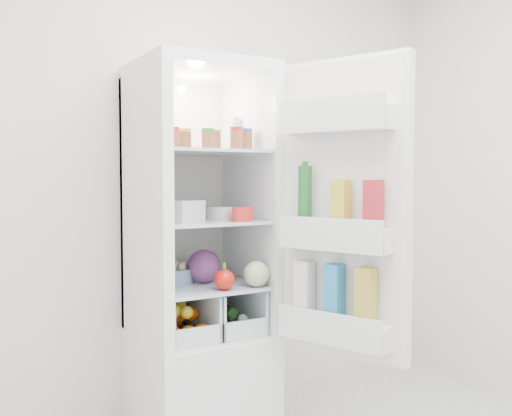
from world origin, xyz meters
TOP-DOWN VIEW (x-y plane):
  - room_walls at (0.00, 0.00)m, footprint 3.02×3.02m
  - refrigerator at (-0.20, 1.25)m, footprint 0.60×0.60m
  - shelf_low at (-0.20, 1.19)m, footprint 0.49×0.53m
  - shelf_mid at (-0.20, 1.19)m, footprint 0.49×0.53m
  - shelf_top at (-0.20, 1.19)m, footprint 0.49×0.53m
  - crisper_left at (-0.32, 1.19)m, footprint 0.23×0.46m
  - crisper_right at (-0.08, 1.19)m, footprint 0.23×0.46m
  - condiment_jars at (-0.20, 1.07)m, footprint 0.46×0.16m
  - squeeze_bottle at (0.01, 1.24)m, footprint 0.06×0.06m
  - tub_white at (-0.31, 1.14)m, footprint 0.19×0.19m
  - tub_cream at (-0.12, 1.11)m, footprint 0.13×0.13m
  - tin_red at (-0.08, 0.99)m, footprint 0.12×0.12m
  - red_cabbage at (-0.19, 1.19)m, footprint 0.16×0.16m
  - bell_pepper at (-0.18, 0.98)m, footprint 0.10×0.10m
  - mushroom_bowl at (-0.30, 1.25)m, footprint 0.20×0.20m
  - salad_bag at (-0.02, 0.97)m, footprint 0.12×0.12m
  - citrus_pile at (-0.32, 1.17)m, footprint 0.20×0.31m
  - veg_pile at (-0.07, 1.18)m, footprint 0.16×0.30m
  - fridge_door at (0.21, 0.63)m, footprint 0.36×0.58m

SIDE VIEW (x-z plane):
  - veg_pile at x=-0.07m, z-range 0.51..0.61m
  - citrus_pile at x=-0.32m, z-range 0.51..0.66m
  - crisper_left at x=-0.32m, z-range 0.50..0.72m
  - crisper_right at x=-0.08m, z-range 0.50..0.72m
  - refrigerator at x=-0.20m, z-range -0.23..1.57m
  - shelf_low at x=-0.20m, z-range 0.73..0.75m
  - mushroom_bowl at x=-0.30m, z-range 0.75..0.82m
  - bell_pepper at x=-0.18m, z-range 0.75..0.84m
  - salad_bag at x=-0.02m, z-range 0.75..0.87m
  - red_cabbage at x=-0.19m, z-range 0.75..0.91m
  - shelf_mid at x=-0.20m, z-range 1.04..1.06m
  - tub_cream at x=-0.12m, z-range 1.06..1.12m
  - tin_red at x=-0.08m, z-range 1.06..1.12m
  - fridge_door at x=0.21m, z-range 0.44..1.74m
  - tub_white at x=-0.31m, z-range 1.06..1.15m
  - shelf_top at x=-0.20m, z-range 1.37..1.39m
  - condiment_jars at x=-0.20m, z-range 1.39..1.47m
  - squeeze_bottle at x=0.01m, z-range 1.39..1.56m
  - room_walls at x=0.00m, z-range 0.29..2.90m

